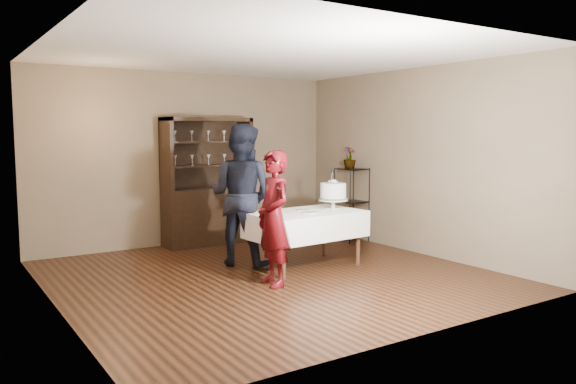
% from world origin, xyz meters
% --- Properties ---
extents(floor, '(5.00, 5.00, 0.00)m').
position_xyz_m(floor, '(0.00, 0.00, 0.00)').
color(floor, black).
rests_on(floor, ground).
extents(ceiling, '(5.00, 5.00, 0.00)m').
position_xyz_m(ceiling, '(0.00, 0.00, 2.70)').
color(ceiling, silver).
rests_on(ceiling, back_wall).
extents(back_wall, '(5.00, 0.02, 2.70)m').
position_xyz_m(back_wall, '(0.00, 2.50, 1.35)').
color(back_wall, brown).
rests_on(back_wall, floor).
extents(wall_left, '(0.02, 5.00, 2.70)m').
position_xyz_m(wall_left, '(-2.50, 0.00, 1.35)').
color(wall_left, brown).
rests_on(wall_left, floor).
extents(wall_right, '(0.02, 5.00, 2.70)m').
position_xyz_m(wall_right, '(2.50, 0.00, 1.35)').
color(wall_right, brown).
rests_on(wall_right, floor).
extents(china_hutch, '(1.40, 0.48, 2.00)m').
position_xyz_m(china_hutch, '(0.20, 2.25, 0.66)').
color(china_hutch, black).
rests_on(china_hutch, floor).
extents(plant_etagere, '(0.42, 0.42, 1.20)m').
position_xyz_m(plant_etagere, '(2.28, 1.20, 0.65)').
color(plant_etagere, black).
rests_on(plant_etagere, floor).
extents(cake_table, '(1.53, 1.01, 0.73)m').
position_xyz_m(cake_table, '(0.63, 0.15, 0.56)').
color(cake_table, white).
rests_on(cake_table, floor).
extents(woman, '(0.43, 0.61, 1.57)m').
position_xyz_m(woman, '(-0.20, -0.40, 0.78)').
color(woman, '#360410').
rests_on(woman, floor).
extents(man, '(1.11, 1.16, 1.88)m').
position_xyz_m(man, '(-0.02, 0.72, 0.94)').
color(man, black).
rests_on(man, floor).
extents(cake, '(0.40, 0.40, 0.55)m').
position_xyz_m(cake, '(1.11, 0.19, 0.95)').
color(cake, silver).
rests_on(cake, cake_table).
extents(plate_near, '(0.22, 0.22, 0.01)m').
position_xyz_m(plate_near, '(0.59, 0.01, 0.74)').
color(plate_near, silver).
rests_on(plate_near, cake_table).
extents(plate_far, '(0.25, 0.25, 0.01)m').
position_xyz_m(plate_far, '(0.65, 0.24, 0.74)').
color(plate_far, silver).
rests_on(plate_far, cake_table).
extents(potted_plant, '(0.23, 0.23, 0.35)m').
position_xyz_m(potted_plant, '(2.23, 1.20, 1.36)').
color(potted_plant, '#486E34').
rests_on(potted_plant, plant_etagere).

